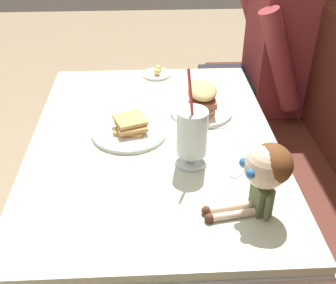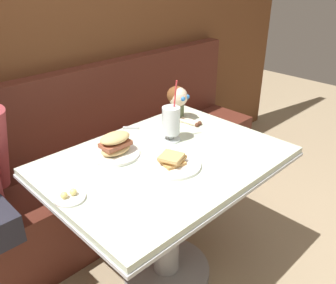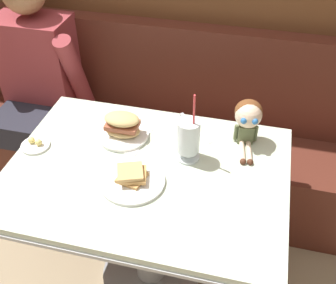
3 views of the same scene
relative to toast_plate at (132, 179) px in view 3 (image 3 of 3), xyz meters
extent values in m
cube|color=#512319|center=(0.03, 0.67, -0.53)|extent=(2.60, 0.48, 0.45)
cube|color=#512319|center=(0.03, 0.86, -0.03)|extent=(2.60, 0.10, 0.55)
cube|color=beige|center=(0.03, 0.08, -0.03)|extent=(1.10, 0.80, 0.03)
cube|color=#B7BABF|center=(0.03, 0.08, -0.05)|extent=(1.11, 0.81, 0.02)
cylinder|color=#A5A8AD|center=(0.03, 0.08, -0.39)|extent=(0.14, 0.14, 0.65)
cylinder|color=gray|center=(0.03, 0.08, -0.74)|extent=(0.48, 0.48, 0.04)
cylinder|color=white|center=(0.00, 0.00, -0.01)|extent=(0.25, 0.25, 0.01)
cube|color=tan|center=(0.00, 0.00, 0.01)|extent=(0.11, 0.11, 0.01)
cube|color=tan|center=(0.01, 0.01, 0.02)|extent=(0.12, 0.12, 0.01)
cube|color=tan|center=(-0.01, 0.00, 0.04)|extent=(0.12, 0.12, 0.01)
cylinder|color=silver|center=(0.18, 0.19, -0.01)|extent=(0.10, 0.10, 0.01)
cylinder|color=silver|center=(0.18, 0.19, 0.01)|extent=(0.03, 0.03, 0.03)
cylinder|color=silver|center=(0.18, 0.19, 0.09)|extent=(0.09, 0.09, 0.14)
cylinder|color=pink|center=(0.18, 0.19, 0.08)|extent=(0.08, 0.08, 0.11)
cylinder|color=#DB383D|center=(0.19, 0.18, 0.19)|extent=(0.01, 0.03, 0.22)
cube|color=white|center=(-0.12, 0.25, -0.01)|extent=(0.22, 0.22, 0.00)
cylinder|color=white|center=(-0.12, 0.25, -0.01)|extent=(0.22, 0.22, 0.01)
ellipsoid|color=tan|center=(-0.12, 0.25, 0.02)|extent=(0.15, 0.10, 0.04)
cube|color=#995138|center=(-0.12, 0.25, 0.05)|extent=(0.14, 0.09, 0.02)
ellipsoid|color=tan|center=(-0.12, 0.25, 0.08)|extent=(0.15, 0.10, 0.04)
cylinder|color=white|center=(-0.46, 0.10, -0.01)|extent=(0.12, 0.12, 0.01)
sphere|color=#F4E07A|center=(-0.48, 0.11, 0.01)|extent=(0.03, 0.03, 0.03)
sphere|color=#F4E07A|center=(-0.44, 0.10, 0.01)|extent=(0.03, 0.03, 0.03)
cube|color=silver|center=(0.20, 0.35, -0.01)|extent=(0.11, 0.11, 0.00)
cube|color=#B2B5BA|center=(0.12, 0.44, -0.01)|extent=(0.07, 0.07, 0.01)
cube|color=#5B6642|center=(0.39, 0.35, 0.03)|extent=(0.07, 0.05, 0.08)
sphere|color=beige|center=(0.39, 0.35, 0.12)|extent=(0.11, 0.11, 0.11)
ellipsoid|color=brown|center=(0.39, 0.36, 0.13)|extent=(0.13, 0.12, 0.10)
sphere|color=#2D6BB2|center=(0.37, 0.29, 0.13)|extent=(0.03, 0.03, 0.03)
sphere|color=#2D6BB2|center=(0.42, 0.30, 0.13)|extent=(0.03, 0.03, 0.03)
cylinder|color=beige|center=(0.39, 0.26, -0.01)|extent=(0.04, 0.12, 0.02)
cylinder|color=beige|center=(0.41, 0.27, -0.01)|extent=(0.04, 0.12, 0.02)
sphere|color=#4C2819|center=(0.40, 0.21, -0.01)|extent=(0.03, 0.03, 0.03)
sphere|color=#4C2819|center=(0.42, 0.21, -0.01)|extent=(0.03, 0.03, 0.03)
cylinder|color=#5B6642|center=(0.35, 0.34, 0.03)|extent=(0.02, 0.02, 0.07)
cylinder|color=#5B6642|center=(0.43, 0.35, 0.03)|extent=(0.02, 0.02, 0.07)
cube|color=maroon|center=(-0.74, 0.70, -0.02)|extent=(0.38, 0.24, 0.58)
cube|color=#23232D|center=(-0.74, 0.52, -0.24)|extent=(0.34, 0.36, 0.14)
cylinder|color=maroon|center=(-0.51, 0.65, 0.01)|extent=(0.09, 0.25, 0.48)
camera|label=1|loc=(1.19, 0.07, 0.74)|focal=44.86mm
camera|label=2|loc=(-0.97, -0.96, 0.81)|focal=38.18mm
camera|label=3|loc=(0.40, -1.04, 1.10)|focal=44.04mm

